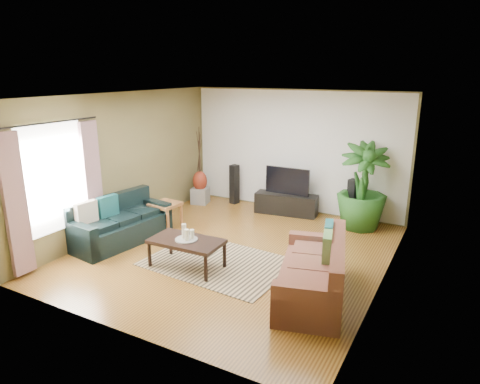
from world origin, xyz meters
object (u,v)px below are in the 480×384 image
Objects in this scene: sofa_left at (121,220)px; television at (287,181)px; side_table at (166,216)px; tv_stand at (286,204)px; vase at (200,181)px; speaker_right at (352,201)px; potted_plant at (363,186)px; speaker_left at (234,184)px; sofa_right at (312,268)px; pedestal at (200,196)px; coffee_table at (187,253)px.

television reaches higher than sofa_left.
side_table is at bearing -10.36° from sofa_left.
vase reaches higher than tv_stand.
speaker_right is 0.52m from potted_plant.
speaker_left is at bearing 175.08° from television.
vase is at bearing -177.67° from potted_plant.
vase is at bearing 101.50° from side_table.
speaker_right reaches higher than sofa_right.
potted_plant reaches higher than vase.
pedestal is at bearing 8.81° from sofa_left.
television is at bearing 7.16° from pedestal.
speaker_left is 2.81m from speaker_right.
sofa_left and sofa_right have the same top height.
television is 0.58× the size of potted_plant.
sofa_right is at bearing -18.15° from side_table.
speaker_left is (-1.02, 3.40, 0.23)m from coffee_table.
television is 2.75m from side_table.
speaker_left is 0.83m from vase.
speaker_left is (-1.40, 0.14, 0.24)m from tv_stand.
coffee_table is 0.67× the size of potted_plant.
sofa_left is at bearing 168.75° from coffee_table.
potted_plant reaches higher than side_table.
television is (0.38, 3.28, 0.51)m from coffee_table.
coffee_table is 1.25× the size of speaker_right.
potted_plant is at bearing -28.87° from speaker_right.
tv_stand is 2.14m from pedestal.
sofa_right reaches higher than vase.
television is at bearing -27.05° from sofa_left.
sofa_right reaches higher than coffee_table.
television reaches higher than sofa_right.
potted_plant is (3.72, 2.88, 0.45)m from sofa_left.
speaker_right is 2.48× the size of pedestal.
speaker_right is 1.70× the size of side_table.
speaker_right is at bearing 6.25° from vase.
sofa_right is 3.63m from television.
potted_plant reaches higher than pedestal.
pedestal is (-0.06, 2.72, -0.24)m from sofa_left.
vase is (-2.12, -0.27, -0.21)m from television.
television is at bearing 7.99° from speaker_left.
potted_plant is (0.24, -0.23, 0.40)m from speaker_right.
potted_plant reaches higher than sofa_left.
side_table is at bearing -150.40° from potted_plant.
television reaches higher than pedestal.
potted_plant is 3.84m from pedestal.
television is (-1.70, 3.19, 0.33)m from sofa_right.
coffee_table is at bearing -59.88° from vase.
pedestal is at bearing 101.50° from side_table.
sofa_left is 2.00× the size of speaker_right.
potted_plant reaches higher than tv_stand.
side_table is (0.36, -1.78, 0.09)m from pedestal.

